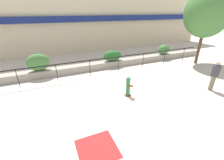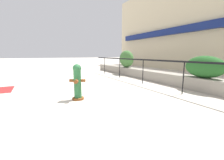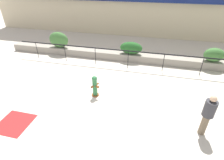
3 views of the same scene
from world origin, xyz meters
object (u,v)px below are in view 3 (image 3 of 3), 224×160
(hedge_bush_0, at_px, (59,40))
(pedestrian, at_px, (208,113))
(hedge_bush_1, at_px, (131,48))
(fire_hydrant, at_px, (95,86))
(hedge_bush_2, at_px, (214,55))

(hedge_bush_0, distance_m, pedestrian, 10.56)
(hedge_bush_1, relative_size, fire_hydrant, 1.37)
(hedge_bush_1, xyz_separation_m, fire_hydrant, (-1.07, -4.46, -0.35))
(hedge_bush_1, xyz_separation_m, pedestrian, (3.54, -5.80, 0.08))
(hedge_bush_0, xyz_separation_m, hedge_bush_2, (10.37, 0.00, -0.13))
(hedge_bush_2, bearing_deg, hedge_bush_1, 180.00)
(hedge_bush_0, xyz_separation_m, pedestrian, (8.83, -5.80, -0.07))
(hedge_bush_0, relative_size, fire_hydrant, 1.33)
(hedge_bush_1, height_order, pedestrian, pedestrian)
(fire_hydrant, distance_m, pedestrian, 4.82)
(hedge_bush_2, bearing_deg, pedestrian, -104.86)
(hedge_bush_2, bearing_deg, hedge_bush_0, 180.00)
(fire_hydrant, bearing_deg, hedge_bush_1, 76.52)
(hedge_bush_2, distance_m, pedestrian, 6.00)
(hedge_bush_2, height_order, pedestrian, pedestrian)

